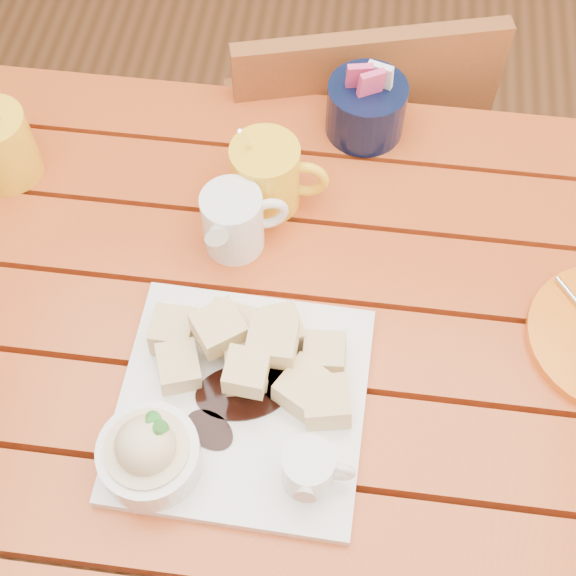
# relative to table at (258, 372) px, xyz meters

# --- Properties ---
(ground) EXTENTS (5.00, 5.00, 0.00)m
(ground) POSITION_rel_table_xyz_m (0.00, -0.00, -0.64)
(ground) COLOR #553118
(ground) RESTS_ON ground
(table) EXTENTS (1.20, 0.79, 0.75)m
(table) POSITION_rel_table_xyz_m (0.00, 0.00, 0.00)
(table) COLOR #923E12
(table) RESTS_ON ground
(dessert_plate) EXTENTS (0.28, 0.28, 0.11)m
(dessert_plate) POSITION_rel_table_xyz_m (-0.02, -0.11, 0.14)
(dessert_plate) COLOR white
(dessert_plate) RESTS_ON table
(coffee_mug_right) EXTENTS (0.13, 0.09, 0.15)m
(coffee_mug_right) POSITION_rel_table_xyz_m (-0.01, 0.20, 0.16)
(coffee_mug_right) COLOR yellow
(coffee_mug_right) RESTS_ON table
(cream_pitcher) EXTENTS (0.11, 0.09, 0.09)m
(cream_pitcher) POSITION_rel_table_xyz_m (-0.04, 0.13, 0.16)
(cream_pitcher) COLOR white
(cream_pitcher) RESTS_ON table
(sugar_caddy) EXTENTS (0.11, 0.11, 0.12)m
(sugar_caddy) POSITION_rel_table_xyz_m (0.10, 0.34, 0.15)
(sugar_caddy) COLOR black
(sugar_caddy) RESTS_ON table
(chair_far) EXTENTS (0.49, 0.49, 0.84)m
(chair_far) POSITION_rel_table_xyz_m (0.08, 0.53, -0.18)
(chair_far) COLOR brown
(chair_far) RESTS_ON ground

